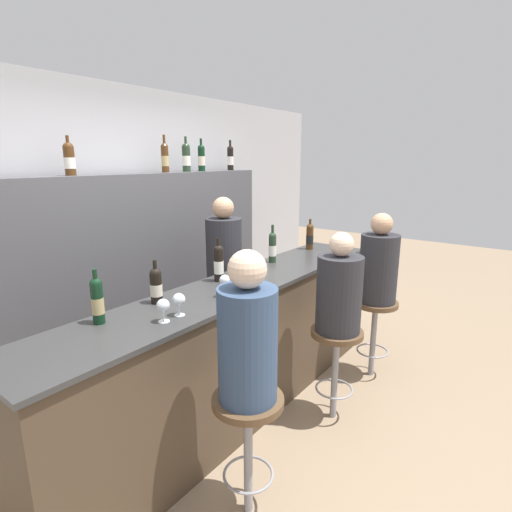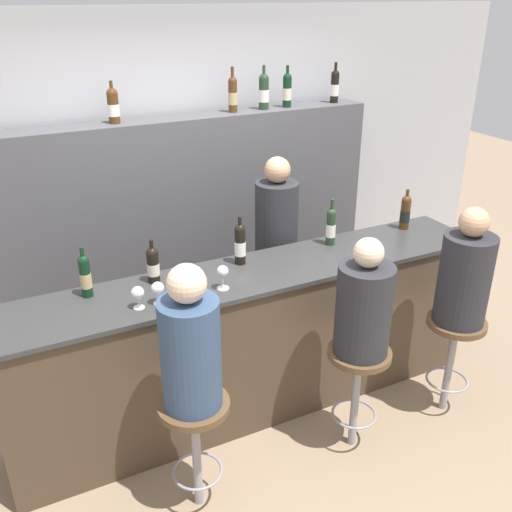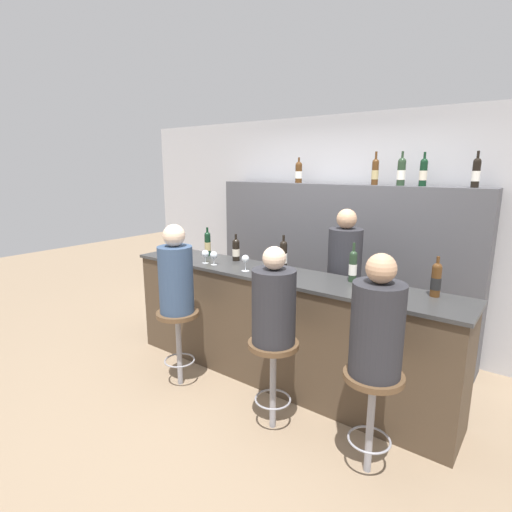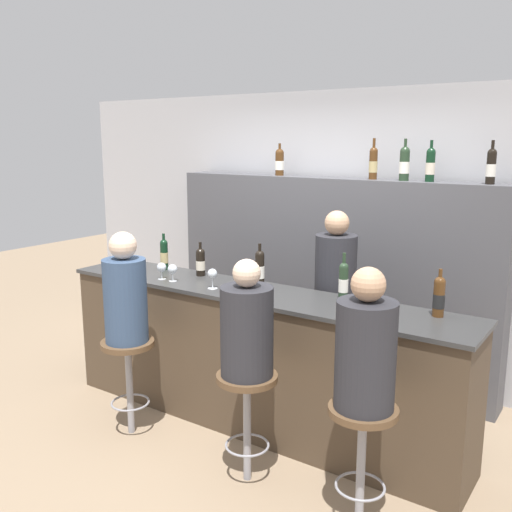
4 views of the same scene
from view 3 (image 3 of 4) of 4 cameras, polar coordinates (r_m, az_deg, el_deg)
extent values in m
plane|color=#8C755B|center=(3.89, 0.64, -18.61)|extent=(16.00, 16.00, 0.00)
cube|color=#B2B2B7|center=(4.84, 12.69, 3.81)|extent=(6.40, 0.05, 2.60)
cube|color=#473828|center=(3.84, 3.02, -10.34)|extent=(3.27, 0.52, 1.03)
cube|color=#333333|center=(3.67, 3.12, -2.66)|extent=(3.31, 0.56, 0.03)
cube|color=#4C4C51|center=(4.71, 11.32, -1.13)|extent=(3.10, 0.28, 1.83)
cylinder|color=black|center=(4.39, -6.92, 1.54)|extent=(0.07, 0.07, 0.23)
cylinder|color=tan|center=(4.39, -6.92, 1.39)|extent=(0.07, 0.07, 0.09)
sphere|color=black|center=(4.37, -6.96, 3.01)|extent=(0.07, 0.07, 0.07)
cylinder|color=black|center=(4.36, -6.98, 3.63)|extent=(0.02, 0.02, 0.07)
cylinder|color=black|center=(4.12, -2.87, 0.64)|extent=(0.07, 0.07, 0.19)
cylinder|color=beige|center=(4.13, -2.87, 0.51)|extent=(0.08, 0.08, 0.08)
sphere|color=black|center=(4.10, -2.89, 1.95)|extent=(0.07, 0.07, 0.07)
cylinder|color=black|center=(4.10, -2.90, 2.65)|extent=(0.02, 0.02, 0.07)
cylinder|color=black|center=(3.78, 3.93, -0.11)|extent=(0.07, 0.07, 0.24)
cylinder|color=white|center=(3.78, 3.92, -0.29)|extent=(0.07, 0.07, 0.10)
sphere|color=black|center=(3.75, 3.95, 1.67)|extent=(0.07, 0.07, 0.07)
cylinder|color=black|center=(3.74, 3.97, 2.43)|extent=(0.02, 0.02, 0.07)
cylinder|color=#233823|center=(3.46, 13.66, -1.70)|extent=(0.06, 0.06, 0.23)
cylinder|color=white|center=(3.46, 13.65, -1.88)|extent=(0.07, 0.07, 0.09)
sphere|color=#233823|center=(3.43, 13.76, 0.19)|extent=(0.06, 0.06, 0.06)
cylinder|color=#233823|center=(3.42, 13.81, 1.12)|extent=(0.02, 0.02, 0.09)
cylinder|color=#4C2D14|center=(3.26, 24.31, -3.41)|extent=(0.07, 0.07, 0.22)
cylinder|color=black|center=(3.27, 24.29, -3.60)|extent=(0.07, 0.07, 0.09)
sphere|color=#4C2D14|center=(3.24, 24.48, -1.52)|extent=(0.07, 0.07, 0.07)
cylinder|color=#4C2D14|center=(3.23, 24.56, -0.67)|extent=(0.02, 0.02, 0.07)
cylinder|color=#4C2D14|center=(4.84, 6.11, 11.57)|extent=(0.08, 0.08, 0.21)
cylinder|color=white|center=(4.84, 6.11, 11.45)|extent=(0.08, 0.08, 0.08)
sphere|color=#4C2D14|center=(4.84, 6.14, 12.79)|extent=(0.08, 0.08, 0.08)
cylinder|color=#4C2D14|center=(4.84, 6.16, 13.41)|extent=(0.02, 0.02, 0.07)
cylinder|color=#4C2D14|center=(4.43, 16.64, 11.21)|extent=(0.07, 0.07, 0.23)
cylinder|color=tan|center=(4.43, 16.63, 11.06)|extent=(0.07, 0.07, 0.09)
sphere|color=#4C2D14|center=(4.43, 16.73, 12.71)|extent=(0.07, 0.07, 0.07)
cylinder|color=#4C2D14|center=(4.43, 16.78, 13.50)|extent=(0.02, 0.02, 0.09)
cylinder|color=#233823|center=(4.34, 20.03, 10.98)|extent=(0.08, 0.08, 0.24)
cylinder|color=white|center=(4.34, 20.01, 10.82)|extent=(0.08, 0.08, 0.09)
sphere|color=#233823|center=(4.34, 20.15, 12.53)|extent=(0.08, 0.08, 0.08)
cylinder|color=#233823|center=(4.34, 20.21, 13.30)|extent=(0.02, 0.02, 0.09)
cylinder|color=black|center=(4.28, 22.77, 10.72)|extent=(0.07, 0.07, 0.23)
cylinder|color=beige|center=(4.28, 22.76, 10.57)|extent=(0.07, 0.07, 0.09)
sphere|color=black|center=(4.28, 22.90, 12.26)|extent=(0.07, 0.07, 0.07)
cylinder|color=black|center=(4.28, 22.97, 12.99)|extent=(0.02, 0.02, 0.08)
cylinder|color=black|center=(4.19, 28.90, 10.12)|extent=(0.07, 0.07, 0.23)
cylinder|color=white|center=(4.19, 28.88, 9.96)|extent=(0.07, 0.07, 0.09)
sphere|color=black|center=(4.19, 29.07, 11.69)|extent=(0.07, 0.07, 0.07)
cylinder|color=black|center=(4.19, 29.15, 12.44)|extent=(0.02, 0.02, 0.08)
cylinder|color=silver|center=(4.06, -7.22, -0.98)|extent=(0.07, 0.07, 0.00)
cylinder|color=silver|center=(4.06, -7.24, -0.54)|extent=(0.01, 0.01, 0.06)
sphere|color=silver|center=(4.04, -7.26, 0.34)|extent=(0.07, 0.07, 0.07)
cylinder|color=silver|center=(3.98, -6.02, -1.22)|extent=(0.06, 0.06, 0.00)
cylinder|color=silver|center=(3.98, -6.03, -0.77)|extent=(0.01, 0.01, 0.06)
sphere|color=silver|center=(3.96, -6.05, 0.14)|extent=(0.07, 0.07, 0.07)
cylinder|color=silver|center=(3.73, -1.52, -2.11)|extent=(0.07, 0.07, 0.00)
cylinder|color=silver|center=(3.72, -1.52, -1.48)|extent=(0.01, 0.01, 0.08)
sphere|color=silver|center=(3.70, -1.53, -0.39)|extent=(0.07, 0.07, 0.07)
cylinder|color=gray|center=(3.90, -10.92, -13.07)|extent=(0.05, 0.05, 0.68)
torus|color=gray|center=(3.94, -10.86, -14.41)|extent=(0.29, 0.29, 0.02)
cylinder|color=brown|center=(3.76, -11.15, -8.09)|extent=(0.39, 0.39, 0.04)
cylinder|color=#334766|center=(3.66, -11.37, -3.33)|extent=(0.31, 0.31, 0.61)
sphere|color=beige|center=(3.57, -11.64, 2.90)|extent=(0.20, 0.20, 0.20)
cylinder|color=gray|center=(3.26, 2.43, -18.24)|extent=(0.05, 0.05, 0.68)
torus|color=gray|center=(3.32, 2.42, -19.76)|extent=(0.29, 0.29, 0.02)
cylinder|color=brown|center=(3.09, 2.50, -12.49)|extent=(0.39, 0.39, 0.04)
cylinder|color=#28282D|center=(2.98, 2.55, -7.23)|extent=(0.33, 0.33, 0.56)
sphere|color=beige|center=(2.88, 2.62, -0.31)|extent=(0.17, 0.17, 0.17)
cylinder|color=gray|center=(2.96, 15.98, -22.30)|extent=(0.05, 0.05, 0.68)
torus|color=gray|center=(3.02, 15.86, -23.90)|extent=(0.29, 0.29, 0.02)
cylinder|color=brown|center=(2.78, 16.45, -16.16)|extent=(0.39, 0.39, 0.04)
cylinder|color=#28282D|center=(2.64, 16.89, -10.03)|extent=(0.33, 0.33, 0.60)
sphere|color=tan|center=(2.52, 17.45, -1.71)|extent=(0.19, 0.19, 0.19)
cylinder|color=#28282D|center=(3.99, 12.26, -6.54)|extent=(0.32, 0.32, 1.45)
sphere|color=tan|center=(3.80, 12.83, 5.20)|extent=(0.19, 0.19, 0.19)
camera|label=1|loc=(4.28, -37.88, 9.19)|focal=28.00mm
camera|label=2|loc=(3.49, -55.19, 18.60)|focal=40.00mm
camera|label=4|loc=(0.55, 177.14, 3.05)|focal=40.00mm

